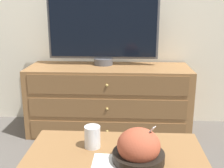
{
  "coord_description": "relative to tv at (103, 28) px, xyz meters",
  "views": [
    {
      "loc": [
        0.31,
        -2.73,
        1.14
      ],
      "look_at": [
        0.23,
        -1.23,
        0.72
      ],
      "focal_mm": 45.0,
      "sensor_mm": 36.0,
      "label": 1
    }
  ],
  "objects": [
    {
      "name": "drink_cup",
      "position": [
        0.06,
        -1.32,
        -0.43
      ],
      "size": [
        0.08,
        0.08,
        0.11
      ],
      "color": "beige",
      "rests_on": "coffee_table"
    },
    {
      "name": "tv",
      "position": [
        0.0,
        0.0,
        0.0
      ],
      "size": [
        1.0,
        0.17,
        0.65
      ],
      "color": "#515156",
      "rests_on": "dresser"
    },
    {
      "name": "takeout_bowl",
      "position": [
        0.27,
        -1.44,
        -0.41
      ],
      "size": [
        0.23,
        0.23,
        0.17
      ],
      "color": "black",
      "rests_on": "coffee_table"
    },
    {
      "name": "dresser",
      "position": [
        0.06,
        -0.09,
        -0.64
      ],
      "size": [
        1.45,
        0.5,
        0.62
      ],
      "color": "olive",
      "rests_on": "ground_plane"
    },
    {
      "name": "napkin",
      "position": [
        0.15,
        -1.46,
        -0.47
      ],
      "size": [
        0.14,
        0.14,
        0.0
      ],
      "color": "white",
      "rests_on": "coffee_table"
    },
    {
      "name": "ground_plane",
      "position": [
        -0.09,
        0.18,
        -0.95
      ],
      "size": [
        12.0,
        12.0,
        0.0
      ],
      "primitive_type": "plane",
      "color": "#56514C"
    }
  ]
}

